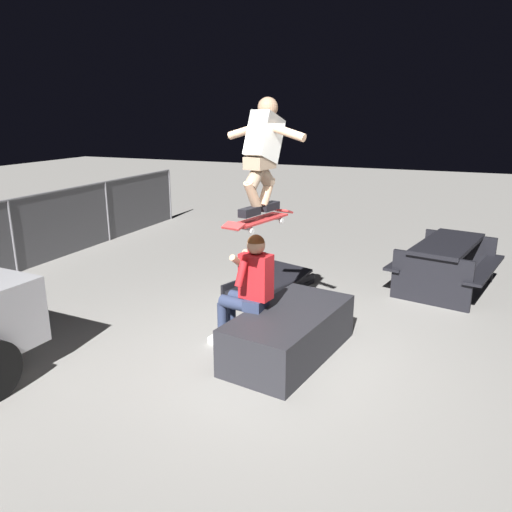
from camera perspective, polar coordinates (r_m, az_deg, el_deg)
ground_plane at (r=5.58m, az=1.31°, el=-11.63°), size 40.00×40.00×0.00m
ledge_box_main at (r=5.56m, az=3.85°, el=-8.81°), size 1.80×1.08×0.52m
person_sitting_on_ledge at (r=5.50m, az=-0.96°, el=-3.43°), size 0.60×0.78×1.35m
skateboard at (r=5.04m, az=0.42°, el=4.14°), size 1.04×0.39×0.13m
skater_airborne at (r=4.99m, az=0.81°, el=11.99°), size 0.63×0.88×1.12m
kicker_ramp at (r=7.63m, az=1.51°, el=-3.38°), size 1.45×1.12×0.33m
picnic_table_back at (r=8.01m, az=20.98°, el=-0.18°), size 1.94×1.66×0.75m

